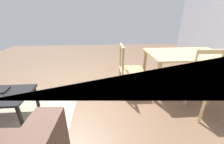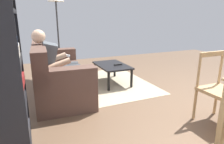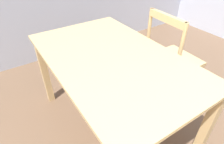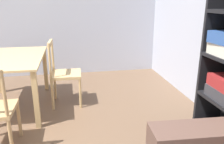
{
  "view_description": "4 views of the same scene",
  "coord_description": "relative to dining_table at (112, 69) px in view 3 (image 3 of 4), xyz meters",
  "views": [
    {
      "loc": [
        0.02,
        2.48,
        1.41
      ],
      "look_at": [
        -0.06,
        1.31,
        0.9
      ],
      "focal_mm": 22.0,
      "sensor_mm": 36.0,
      "label": 1
    },
    {
      "loc": [
        -2.1,
        2.33,
        1.33
      ],
      "look_at": [
        1.49,
        0.78,
        0.23
      ],
      "focal_mm": 32.02,
      "sensor_mm": 36.0,
      "label": 2
    },
    {
      "loc": [
        -0.52,
        -0.46,
        1.45
      ],
      "look_at": [
        -1.49,
        0.18,
        0.6
      ],
      "focal_mm": 30.55,
      "sensor_mm": 36.0,
      "label": 3
    },
    {
      "loc": [
        1.75,
        0.97,
        1.48
      ],
      "look_at": [
        -0.06,
        1.31,
        0.9
      ],
      "focal_mm": 37.15,
      "sensor_mm": 36.0,
      "label": 4
    }
  ],
  "objects": [
    {
      "name": "dining_chair_near_wall",
      "position": [
        -0.0,
        0.69,
        -0.17
      ],
      "size": [
        0.44,
        0.44,
        0.94
      ],
      "color": "tan",
      "rests_on": "ground_plane"
    },
    {
      "name": "dining_table",
      "position": [
        0.0,
        0.0,
        0.0
      ],
      "size": [
        1.37,
        0.84,
        0.74
      ],
      "color": "tan",
      "rests_on": "ground_plane"
    }
  ]
}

